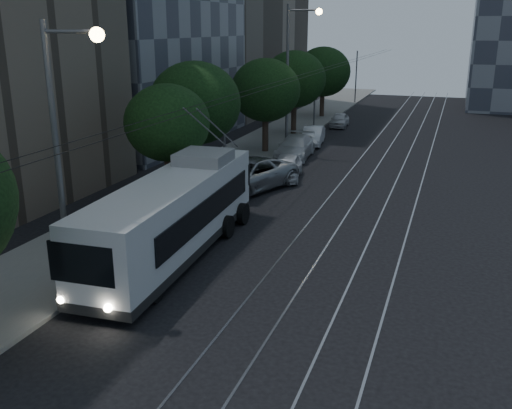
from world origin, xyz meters
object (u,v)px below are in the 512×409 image
object	(u,v)px
car_white_c	(313,136)
car_white_d	(339,120)
pickup_silver	(247,175)
streetlamp_near	(65,135)
streetlamp_far	(293,66)
car_white_a	(287,167)
car_white_b	(295,147)
trolleybus	(175,214)

from	to	relation	value
car_white_c	car_white_d	world-z (taller)	car_white_c
car_white_c	car_white_d	distance (m)	8.65
car_white_c	pickup_silver	bearing A→B (deg)	-98.26
car_white_c	streetlamp_near	world-z (taller)	streetlamp_near
car_white_d	streetlamp_near	distance (m)	36.39
pickup_silver	car_white_d	distance (m)	22.33
streetlamp_near	streetlamp_far	xyz separation A→B (m)	(0.55, 24.23, 0.67)
car_white_a	car_white_b	size ratio (longest dim) A/B	0.78
pickup_silver	car_white_b	size ratio (longest dim) A/B	1.20
trolleybus	pickup_silver	distance (m)	9.67
trolleybus	car_white_a	world-z (taller)	trolleybus
pickup_silver	car_white_a	xyz separation A→B (m)	(1.31, 3.17, -0.17)
car_white_d	trolleybus	bearing A→B (deg)	-93.71
trolleybus	car_white_d	bearing A→B (deg)	87.01
trolleybus	car_white_c	bearing A→B (deg)	87.72
car_white_d	pickup_silver	bearing A→B (deg)	-95.19
trolleybus	pickup_silver	bearing A→B (deg)	90.43
car_white_a	car_white_d	distance (m)	19.16
trolleybus	car_white_c	size ratio (longest dim) A/B	2.91
car_white_b	streetlamp_near	world-z (taller)	streetlamp_near
pickup_silver	car_white_d	bearing A→B (deg)	109.86
car_white_b	car_white_a	bearing A→B (deg)	-83.13
car_white_c	streetlamp_far	xyz separation A→B (m)	(-0.78, -3.16, 5.41)
trolleybus	streetlamp_far	xyz separation A→B (m)	(-1.05, 20.14, 4.43)
car_white_b	trolleybus	bearing A→B (deg)	-92.89
trolleybus	streetlamp_near	distance (m)	5.78
pickup_silver	car_white_a	distance (m)	3.44
trolleybus	car_white_b	distance (m)	18.32
car_white_b	car_white_c	size ratio (longest dim) A/B	1.25
car_white_d	streetlamp_far	size ratio (longest dim) A/B	0.36
streetlamp_far	car_white_b	bearing A→B (deg)	-67.56
trolleybus	car_white_b	size ratio (longest dim) A/B	2.32
streetlamp_near	pickup_silver	bearing A→B (deg)	85.69
car_white_c	car_white_d	xyz separation A→B (m)	(0.30, 8.65, -0.07)
car_white_c	streetlamp_far	size ratio (longest dim) A/B	0.41
car_white_c	streetlamp_near	bearing A→B (deg)	-99.79
car_white_b	car_white_d	size ratio (longest dim) A/B	1.43
car_white_b	car_white_d	bearing A→B (deg)	84.87
car_white_a	car_white_d	bearing A→B (deg)	82.16
pickup_silver	streetlamp_near	bearing A→B (deg)	-72.93
car_white_b	car_white_c	xyz separation A→B (m)	(0.02, 5.00, -0.07)
car_white_c	streetlamp_far	distance (m)	6.31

